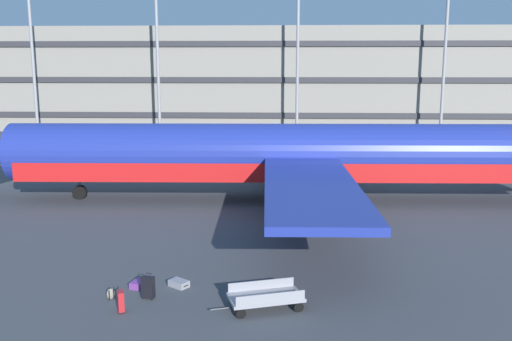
{
  "coord_description": "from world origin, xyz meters",
  "views": [
    {
      "loc": [
        4.89,
        -35.76,
        8.57
      ],
      "look_at": [
        3.59,
        -6.31,
        3.0
      ],
      "focal_mm": 39.65,
      "sensor_mm": 36.0,
      "label": 1
    }
  ],
  "objects": [
    {
      "name": "ground_plane",
      "position": [
        0.0,
        0.0,
        0.0
      ],
      "size": [
        600.0,
        600.0,
        0.0
      ],
      "primitive_type": "plane",
      "color": "#424449"
    },
    {
      "name": "terminal_structure",
      "position": [
        0.0,
        44.4,
        6.62
      ],
      "size": [
        136.52,
        18.14,
        13.24
      ],
      "color": "gray",
      "rests_on": "ground_plane"
    },
    {
      "name": "airliner",
      "position": [
        5.52,
        -0.47,
        2.9
      ],
      "size": [
        40.52,
        32.75,
        10.35
      ],
      "color": "navy",
      "rests_on": "ground_plane"
    },
    {
      "name": "light_mast_left",
      "position": [
        -24.5,
        31.07,
        11.59
      ],
      "size": [
        1.8,
        0.5,
        19.86
      ],
      "color": "gray",
      "rests_on": "ground_plane"
    },
    {
      "name": "light_mast_center_left",
      "position": [
        -9.59,
        31.07,
        12.46
      ],
      "size": [
        1.8,
        0.5,
        21.54
      ],
      "color": "gray",
      "rests_on": "ground_plane"
    },
    {
      "name": "light_mast_center_right",
      "position": [
        6.77,
        31.07,
        14.22
      ],
      "size": [
        1.8,
        0.5,
        24.97
      ],
      "color": "gray",
      "rests_on": "ground_plane"
    },
    {
      "name": "light_mast_right",
      "position": [
        23.59,
        31.07,
        12.43
      ],
      "size": [
        1.8,
        0.5,
        21.49
      ],
      "color": "gray",
      "rests_on": "ground_plane"
    },
    {
      "name": "suitcase_laid_flat",
      "position": [
        0.95,
        -15.05,
        0.13
      ],
      "size": [
        0.89,
        0.83,
        0.26
      ],
      "color": "gray",
      "rests_on": "ground_plane"
    },
    {
      "name": "suitcase_teal",
      "position": [
        -0.62,
        -15.18,
        0.13
      ],
      "size": [
        0.61,
        0.76,
        0.26
      ],
      "color": "#72388C",
      "rests_on": "ground_plane"
    },
    {
      "name": "suitcase_orange",
      "position": [
        -0.67,
        -17.42,
        0.41
      ],
      "size": [
        0.35,
        0.45,
        0.92
      ],
      "color": "#B21E23",
      "rests_on": "ground_plane"
    },
    {
      "name": "suitcase_small",
      "position": [
        0.02,
        -16.22,
        0.45
      ],
      "size": [
        0.52,
        0.37,
        0.96
      ],
      "color": "black",
      "rests_on": "ground_plane"
    },
    {
      "name": "backpack_black",
      "position": [
        -1.35,
        -16.37,
        0.21
      ],
      "size": [
        0.37,
        0.35,
        0.48
      ],
      "color": "gray",
      "rests_on": "ground_plane"
    },
    {
      "name": "baggage_cart",
      "position": [
        4.4,
        -16.91,
        0.43
      ],
      "size": [
        3.35,
        2.01,
        0.82
      ],
      "color": "gray",
      "rests_on": "ground_plane"
    }
  ]
}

